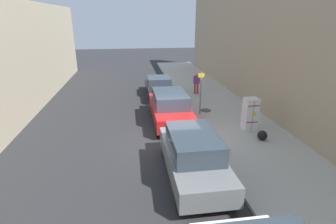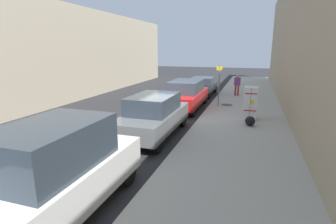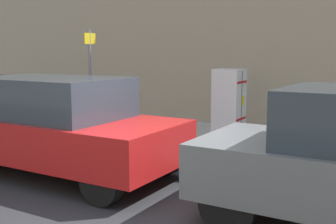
{
  "view_description": "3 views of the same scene",
  "coord_description": "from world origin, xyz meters",
  "px_view_note": "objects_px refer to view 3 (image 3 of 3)",
  "views": [
    {
      "loc": [
        1.69,
        11.39,
        5.57
      ],
      "look_at": [
        0.08,
        0.36,
        1.54
      ],
      "focal_mm": 28.0,
      "sensor_mm": 36.0,
      "label": 1
    },
    {
      "loc": [
        -4.3,
        13.26,
        3.63
      ],
      "look_at": [
        -0.5,
        1.56,
        0.65
      ],
      "focal_mm": 28.0,
      "sensor_mm": 36.0,
      "label": 2
    },
    {
      "loc": [
        4.96,
        3.38,
        2.19
      ],
      "look_at": [
        -1.21,
        -0.24,
        1.16
      ],
      "focal_mm": 45.0,
      "sensor_mm": 36.0,
      "label": 3
    }
  ],
  "objects_px": {
    "discarded_refrigerator": "(229,104)",
    "parked_suv_red": "(51,124)",
    "street_sign_post": "(90,80)",
    "trash_bag": "(285,134)"
  },
  "relations": [
    {
      "from": "parked_suv_red",
      "to": "discarded_refrigerator",
      "type": "bearing_deg",
      "value": 154.05
    },
    {
      "from": "street_sign_post",
      "to": "parked_suv_red",
      "type": "height_order",
      "value": "street_sign_post"
    },
    {
      "from": "discarded_refrigerator",
      "to": "parked_suv_red",
      "type": "xyz_separation_m",
      "value": [
        3.84,
        -1.87,
        -0.07
      ]
    },
    {
      "from": "trash_bag",
      "to": "street_sign_post",
      "type": "bearing_deg",
      "value": -63.01
    },
    {
      "from": "discarded_refrigerator",
      "to": "street_sign_post",
      "type": "relative_size",
      "value": 0.65
    },
    {
      "from": "discarded_refrigerator",
      "to": "street_sign_post",
      "type": "height_order",
      "value": "street_sign_post"
    },
    {
      "from": "trash_bag",
      "to": "parked_suv_red",
      "type": "distance_m",
      "value": 5.07
    },
    {
      "from": "parked_suv_red",
      "to": "trash_bag",
      "type": "bearing_deg",
      "value": 140.65
    },
    {
      "from": "street_sign_post",
      "to": "trash_bag",
      "type": "xyz_separation_m",
      "value": [
        -1.98,
        3.89,
        -1.19
      ]
    },
    {
      "from": "discarded_refrigerator",
      "to": "street_sign_post",
      "type": "distance_m",
      "value": 3.27
    }
  ]
}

